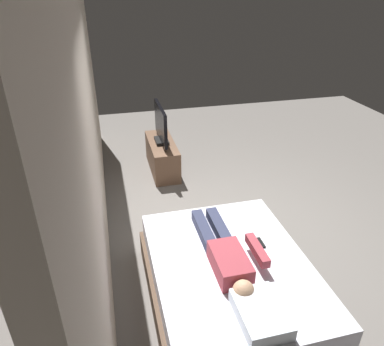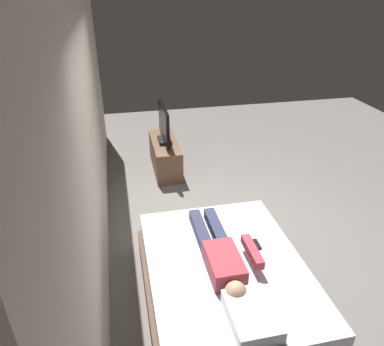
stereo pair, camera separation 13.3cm
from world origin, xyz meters
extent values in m
plane|color=slate|center=(0.00, 0.00, 0.00)|extent=(10.00, 10.00, 0.00)
cube|color=beige|center=(0.40, 1.51, 1.40)|extent=(6.40, 0.10, 2.80)
cube|color=brown|center=(-1.01, 0.37, 0.15)|extent=(1.93, 1.48, 0.30)
cube|color=white|center=(-1.01, 0.37, 0.42)|extent=(1.85, 1.40, 0.24)
cube|color=white|center=(-1.65, 0.37, 0.60)|extent=(0.48, 0.34, 0.12)
cube|color=#993842|center=(-1.11, 0.43, 0.63)|extent=(0.48, 0.28, 0.18)
sphere|color=tan|center=(-1.44, 0.43, 0.63)|extent=(0.18, 0.18, 0.18)
cube|color=#2D334C|center=(-0.57, 0.35, 0.60)|extent=(0.60, 0.11, 0.11)
cube|color=#2D334C|center=(-0.57, 0.51, 0.60)|extent=(0.60, 0.11, 0.11)
cube|color=#993842|center=(-1.05, 0.15, 0.67)|extent=(0.40, 0.08, 0.08)
cube|color=black|center=(-0.83, 0.01, 0.55)|extent=(0.15, 0.04, 0.02)
cube|color=brown|center=(1.94, 0.50, 0.25)|extent=(1.10, 0.40, 0.50)
cube|color=black|center=(1.94, 0.50, 0.53)|extent=(0.32, 0.20, 0.05)
cube|color=black|center=(1.94, 0.50, 0.82)|extent=(0.88, 0.05, 0.54)
camera|label=1|loc=(-3.36, 1.32, 2.81)|focal=33.87mm
camera|label=2|loc=(-3.39, 1.20, 2.81)|focal=33.87mm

